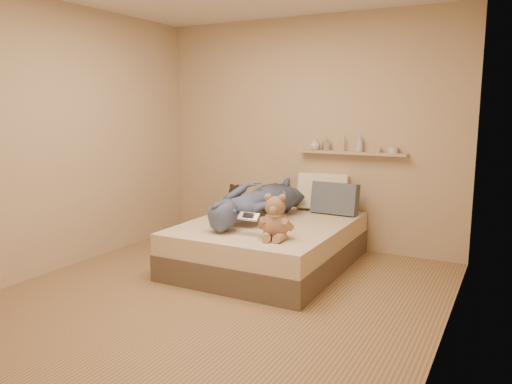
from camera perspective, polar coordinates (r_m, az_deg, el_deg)
The scene contains 10 objects.
room at distance 4.10m, azimuth -4.29°, elevation 5.55°, with size 3.80×3.80×3.80m.
bed at distance 5.09m, azimuth 1.49°, elevation -5.94°, with size 1.50×1.90×0.45m.
game_console at distance 4.49m, azimuth -0.86°, elevation -2.82°, with size 0.20×0.09×0.07m.
teddy_bear at distance 4.37m, azimuth 2.21°, elevation -3.24°, with size 0.32×0.33×0.41m.
dark_plush at distance 5.56m, azimuth -2.38°, elevation -0.83°, with size 0.20×0.20×0.30m.
pillow_cream at distance 5.64m, azimuth 7.62°, elevation -0.04°, with size 0.55×0.16×0.40m, color #F2E0C0.
pillow_grey at distance 5.46m, azimuth 9.00°, elevation -0.73°, with size 0.50×0.14×0.34m, color #555C67.
person at distance 5.18m, azimuth 0.54°, elevation -0.84°, with size 0.61×1.66×0.40m, color #4B5876.
wall_shelf at distance 5.57m, azimuth 10.84°, elevation 4.41°, with size 1.20×0.12×0.03m, color tan.
shelf_bottles at distance 5.59m, azimuth 9.96°, elevation 5.33°, with size 0.99×0.12×0.19m.
Camera 1 is at (2.19, -3.46, 1.59)m, focal length 35.00 mm.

